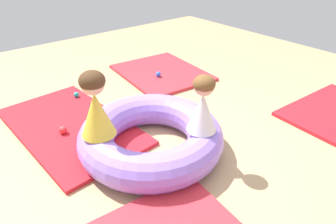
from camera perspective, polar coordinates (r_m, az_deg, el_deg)
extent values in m
plane|color=tan|center=(2.76, -0.69, -8.05)|extent=(8.00, 8.00, 0.00)
cube|color=red|center=(4.38, -1.28, 7.57)|extent=(1.39, 1.19, 0.04)
cube|color=red|center=(3.27, -18.15, -2.64)|extent=(1.76, 1.08, 0.04)
torus|color=#9975EA|center=(2.71, -3.29, -4.67)|extent=(1.31, 1.31, 0.32)
cone|color=yellow|center=(2.43, -13.52, -0.40)|extent=(0.36, 0.36, 0.37)
sphere|color=#DBAD89|center=(2.31, -14.32, 5.40)|extent=(0.19, 0.19, 0.19)
ellipsoid|color=#472D19|center=(2.30, -14.38, 5.82)|extent=(0.20, 0.20, 0.16)
cone|color=white|center=(2.44, 6.60, -0.08)|extent=(0.36, 0.36, 0.33)
sphere|color=#DBAD89|center=(2.33, 6.94, 5.02)|extent=(0.16, 0.16, 0.16)
ellipsoid|color=brown|center=(2.32, 6.97, 5.39)|extent=(0.18, 0.18, 0.14)
sphere|color=red|center=(3.12, -19.51, -3.27)|extent=(0.08, 0.08, 0.08)
sphere|color=blue|center=(4.18, -1.89, 7.26)|extent=(0.07, 0.07, 0.07)
sphere|color=teal|center=(3.79, -17.19, 3.20)|extent=(0.06, 0.06, 0.06)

